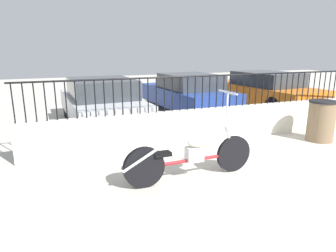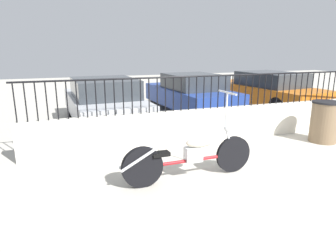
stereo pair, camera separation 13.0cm
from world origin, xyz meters
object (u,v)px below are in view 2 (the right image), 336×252
object	(u,v)px
trash_bin	(324,122)
car_blue	(191,93)
car_silver	(104,101)
motorcycle_red	(184,156)
car_orange	(267,90)

from	to	relation	value
trash_bin	car_blue	size ratio (longest dim) A/B	0.23
car_silver	car_blue	xyz separation A→B (m)	(2.95, 0.60, -0.00)
trash_bin	motorcycle_red	bearing A→B (deg)	-167.46
car_silver	car_blue	size ratio (longest dim) A/B	1.04
trash_bin	car_blue	xyz separation A→B (m)	(-1.56, 4.02, 0.18)
motorcycle_red	trash_bin	xyz separation A→B (m)	(3.82, 0.85, 0.07)
car_blue	car_orange	xyz separation A→B (m)	(2.91, -0.16, 0.00)
trash_bin	car_orange	xyz separation A→B (m)	(1.35, 3.86, 0.18)
motorcycle_red	car_orange	size ratio (longest dim) A/B	0.50
motorcycle_red	car_silver	size ratio (longest dim) A/B	0.54
car_blue	car_silver	bearing A→B (deg)	96.99
motorcycle_red	car_blue	xyz separation A→B (m)	(2.26, 4.87, 0.25)
car_silver	car_orange	world-z (taller)	car_silver
trash_bin	car_blue	bearing A→B (deg)	111.19
motorcycle_red	car_silver	bearing A→B (deg)	97.63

